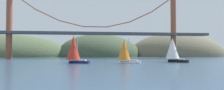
% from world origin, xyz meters
% --- Properties ---
extents(headland_center, '(56.97, 44.00, 30.53)m').
position_xyz_m(headland_center, '(5.00, 135.00, 0.00)').
color(headland_center, '#425138').
rests_on(headland_center, ground_plane).
extents(headland_left, '(84.29, 44.00, 28.63)m').
position_xyz_m(headland_left, '(-55.00, 135.00, 0.00)').
color(headland_left, '#4C5B3D').
rests_on(headland_left, ground_plane).
extents(headland_right, '(69.36, 44.00, 33.75)m').
position_xyz_m(headland_right, '(60.00, 135.00, 0.00)').
color(headland_right, '#6B664C').
rests_on(headland_right, ground_plane).
extents(suspension_bridge, '(117.21, 6.00, 32.22)m').
position_xyz_m(suspension_bridge, '(-0.00, 95.00, 13.86)').
color(suspension_bridge, brown).
rests_on(suspension_bridge, ground_plane).
extents(sailboat_orange_sail, '(6.68, 4.35, 7.17)m').
position_xyz_m(sailboat_orange_sail, '(5.14, 44.67, 3.55)').
color(sailboat_orange_sail, white).
rests_on(sailboat_orange_sail, ground_plane).
extents(sailboat_white_mainsail, '(6.47, 7.77, 8.83)m').
position_xyz_m(sailboat_white_mainsail, '(21.70, 51.01, 4.07)').
color(sailboat_white_mainsail, black).
rests_on(sailboat_white_mainsail, ground_plane).
extents(sailboat_scarlet_sail, '(7.15, 5.18, 8.22)m').
position_xyz_m(sailboat_scarlet_sail, '(-8.89, 47.79, 4.19)').
color(sailboat_scarlet_sail, '#191E4C').
rests_on(sailboat_scarlet_sail, ground_plane).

